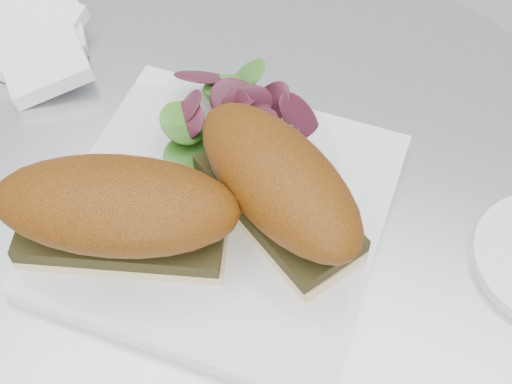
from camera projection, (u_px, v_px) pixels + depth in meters
table at (248, 333)px, 0.80m from camera, size 0.70×0.70×0.73m
plate at (222, 213)px, 0.59m from camera, size 0.27×0.27×0.02m
sandwich_left at (118, 212)px, 0.53m from camera, size 0.20×0.14×0.08m
sandwich_right at (279, 186)px, 0.54m from camera, size 0.19×0.16×0.08m
salad at (236, 115)px, 0.61m from camera, size 0.11×0.11×0.05m
napkin at (35, 56)px, 0.70m from camera, size 0.16×0.16×0.02m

